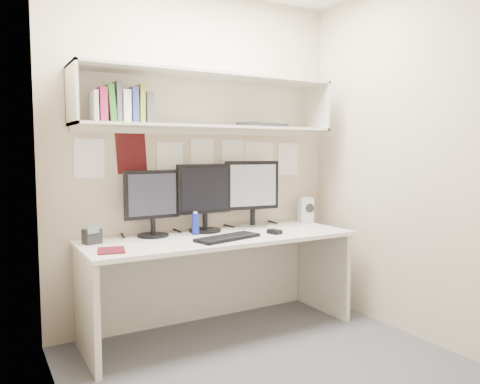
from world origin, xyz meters
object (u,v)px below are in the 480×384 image
speaker (306,210)px  maroon_notebook (111,250)px  monitor_center (204,196)px  keyboard (228,238)px  desk (220,284)px  monitor_right (252,192)px  monitor_left (152,201)px  desk_phone (92,236)px

speaker → maroon_notebook: size_ratio=1.11×
monitor_center → keyboard: bearing=-91.4°
desk → keyboard: 0.41m
monitor_right → maroon_notebook: bearing=-157.2°
monitor_left → keyboard: (0.42, -0.38, -0.25)m
speaker → desk_phone: 1.83m
monitor_center → maroon_notebook: monitor_center is taller
monitor_left → maroon_notebook: monitor_left is taller
keyboard → monitor_right: bearing=27.2°
speaker → maroon_notebook: speaker is taller
keyboard → desk_phone: bearing=145.7°
monitor_left → desk_phone: bearing=-175.2°
keyboard → desk_phone: size_ratio=3.73×
monitor_left → monitor_center: bearing=-2.7°
keyboard → speaker: bearing=6.2°
keyboard → desk_phone: 0.92m
monitor_center → monitor_right: 0.43m
monitor_right → speaker: size_ratio=2.45×
monitor_right → speaker: bearing=4.2°
monitor_right → keyboard: (-0.43, -0.38, -0.28)m
monitor_center → desk_phone: 0.90m
desk → speaker: bearing=11.9°
monitor_center → desk_phone: (-0.86, -0.06, -0.23)m
maroon_notebook → monitor_right: bearing=28.9°
monitor_center → monitor_right: monitor_right is taller
speaker → desk_phone: bearing=-162.3°
maroon_notebook → desk_phone: desk_phone is taller
monitor_center → desk_phone: size_ratio=4.01×
maroon_notebook → desk_phone: bearing=111.7°
monitor_left → monitor_center: 0.42m
desk_phone → monitor_right: bearing=-13.0°
desk → monitor_right: monitor_right is taller
monitor_center → maroon_notebook: bearing=-157.3°
maroon_notebook → keyboard: bearing=11.7°
monitor_left → monitor_center: monitor_center is taller
desk_phone → keyboard: bearing=-35.8°
keyboard → maroon_notebook: 0.81m
monitor_center → monitor_right: bearing=-1.5°
keyboard → desk_phone: (-0.86, 0.32, 0.04)m
desk_phone → monitor_center: bearing=-11.8°
desk_phone → monitor_left: bearing=-8.1°
speaker → monitor_right: bearing=-165.7°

